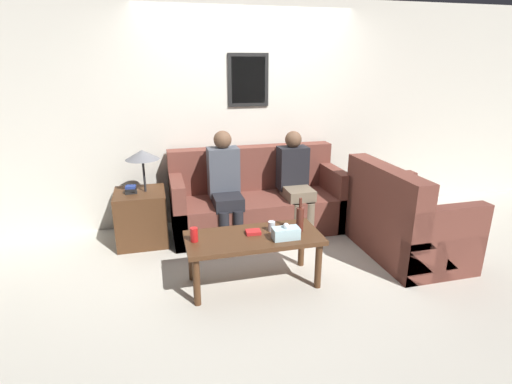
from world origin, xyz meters
TOP-DOWN VIEW (x-y plane):
  - ground_plane at (0.00, 0.00)m, footprint 16.00×16.00m
  - wall_back at (0.00, 0.91)m, footprint 9.00×0.08m
  - couch_main at (0.00, 0.49)m, footprint 1.98×0.80m
  - couch_side at (1.29, -0.53)m, footprint 0.80×1.23m
  - coffee_table at (-0.34, -0.72)m, footprint 1.18×0.54m
  - side_table_with_lamp at (-1.31, 0.42)m, footprint 0.53×0.53m
  - wine_bottle at (0.08, -0.72)m, footprint 0.07×0.07m
  - drinking_glass at (-0.16, -0.66)m, footprint 0.06×0.06m
  - book_stack at (-0.33, -0.68)m, footprint 0.14×0.11m
  - soda_can at (-0.85, -0.70)m, footprint 0.07×0.07m
  - tissue_box at (-0.09, -0.85)m, footprint 0.23×0.12m
  - person_left at (-0.40, 0.32)m, footprint 0.34×0.57m
  - person_right at (0.43, 0.36)m, footprint 0.34×0.57m

SIDE VIEW (x-z plane):
  - ground_plane at x=0.00m, z-range 0.00..0.00m
  - couch_main at x=0.00m, z-range -0.15..0.80m
  - couch_side at x=1.29m, z-range -0.14..0.80m
  - side_table_with_lamp at x=-1.31m, z-range -0.18..0.86m
  - coffee_table at x=-0.34m, z-range 0.17..0.63m
  - book_stack at x=-0.33m, z-range 0.47..0.50m
  - drinking_glass at x=-0.16m, z-range 0.47..0.56m
  - tissue_box at x=-0.09m, z-range 0.45..0.59m
  - soda_can at x=-0.85m, z-range 0.47..0.59m
  - wine_bottle at x=0.08m, z-range 0.43..0.74m
  - person_right at x=0.43m, z-range 0.04..1.20m
  - person_left at x=-0.40m, z-range 0.04..1.25m
  - wall_back at x=0.00m, z-range 0.00..2.60m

